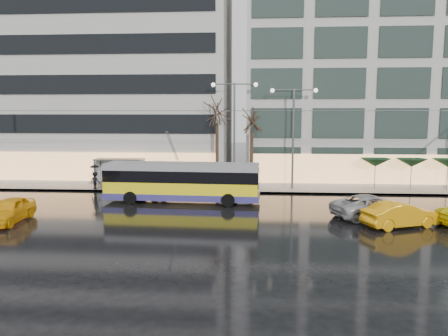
# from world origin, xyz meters

# --- Properties ---
(ground) EXTENTS (140.00, 140.00, 0.00)m
(ground) POSITION_xyz_m (0.00, 0.00, 0.00)
(ground) COLOR black
(ground) RESTS_ON ground
(sidewalk) EXTENTS (80.00, 10.00, 0.15)m
(sidewalk) POSITION_xyz_m (2.00, 14.00, 0.07)
(sidewalk) COLOR gray
(sidewalk) RESTS_ON ground
(kerb) EXTENTS (80.00, 0.10, 0.15)m
(kerb) POSITION_xyz_m (2.00, 9.05, 0.07)
(kerb) COLOR slate
(kerb) RESTS_ON ground
(building_left) EXTENTS (34.00, 14.00, 22.00)m
(building_left) POSITION_xyz_m (-16.00, 19.00, 11.15)
(building_left) COLOR #B7B5AF
(building_left) RESTS_ON sidewalk
(building_right) EXTENTS (32.00, 14.00, 25.00)m
(building_right) POSITION_xyz_m (19.00, 19.00, 12.65)
(building_right) COLOR #B7B5AF
(building_right) RESTS_ON sidewalk
(trolleybus) EXTENTS (11.58, 4.73, 5.32)m
(trolleybus) POSITION_xyz_m (-1.64, 5.19, 1.44)
(trolleybus) COLOR yellow
(trolleybus) RESTS_ON ground
(catenary) EXTENTS (42.24, 5.12, 7.00)m
(catenary) POSITION_xyz_m (1.00, 7.94, 4.25)
(catenary) COLOR #595B60
(catenary) RESTS_ON ground
(bus_shelter) EXTENTS (4.20, 1.60, 2.51)m
(bus_shelter) POSITION_xyz_m (-8.38, 10.69, 1.96)
(bus_shelter) COLOR #595B60
(bus_shelter) RESTS_ON sidewalk
(street_lamp_near) EXTENTS (3.96, 0.36, 9.03)m
(street_lamp_near) POSITION_xyz_m (2.00, 10.80, 5.99)
(street_lamp_near) COLOR #595B60
(street_lamp_near) RESTS_ON sidewalk
(street_lamp_far) EXTENTS (3.96, 0.36, 8.53)m
(street_lamp_far) POSITION_xyz_m (7.00, 10.80, 5.71)
(street_lamp_far) COLOR #595B60
(street_lamp_far) RESTS_ON sidewalk
(tree_a) EXTENTS (3.20, 3.20, 8.40)m
(tree_a) POSITION_xyz_m (0.50, 11.00, 7.09)
(tree_a) COLOR black
(tree_a) RESTS_ON sidewalk
(tree_b) EXTENTS (3.20, 3.20, 7.70)m
(tree_b) POSITION_xyz_m (3.50, 11.20, 6.40)
(tree_b) COLOR black
(tree_b) RESTS_ON sidewalk
(parasol_a) EXTENTS (2.50, 2.50, 2.65)m
(parasol_a) POSITION_xyz_m (14.00, 11.00, 2.45)
(parasol_a) COLOR #595B60
(parasol_a) RESTS_ON sidewalk
(parasol_b) EXTENTS (2.50, 2.50, 2.65)m
(parasol_b) POSITION_xyz_m (17.00, 11.00, 2.45)
(parasol_b) COLOR #595B60
(parasol_b) RESTS_ON sidewalk
(parasol_c) EXTENTS (2.50, 2.50, 2.65)m
(parasol_c) POSITION_xyz_m (20.00, 11.00, 2.45)
(parasol_c) COLOR #595B60
(parasol_c) RESTS_ON sidewalk
(taxi_a) EXTENTS (2.02, 4.55, 1.52)m
(taxi_a) POSITION_xyz_m (-11.20, -1.54, 0.76)
(taxi_a) COLOR #FFB20D
(taxi_a) RESTS_ON ground
(taxi_b) EXTENTS (4.78, 3.05, 1.49)m
(taxi_b) POSITION_xyz_m (12.31, -0.95, 0.74)
(taxi_b) COLOR #FFA60D
(taxi_b) RESTS_ON ground
(sedan_silver) EXTENTS (5.77, 4.12, 1.46)m
(sedan_silver) POSITION_xyz_m (11.26, 1.29, 0.73)
(sedan_silver) COLOR #AEADB1
(sedan_silver) RESTS_ON ground
(pedestrian_a) EXTENTS (1.26, 1.27, 2.19)m
(pedestrian_a) POSITION_xyz_m (-4.73, 9.40, 1.57)
(pedestrian_a) COLOR black
(pedestrian_a) RESTS_ON sidewalk
(pedestrian_b) EXTENTS (1.15, 1.05, 1.94)m
(pedestrian_b) POSITION_xyz_m (-4.48, 11.66, 1.12)
(pedestrian_b) COLOR black
(pedestrian_b) RESTS_ON sidewalk
(pedestrian_c) EXTENTS (1.11, 1.08, 2.11)m
(pedestrian_c) POSITION_xyz_m (-9.83, 9.40, 1.27)
(pedestrian_c) COLOR black
(pedestrian_c) RESTS_ON sidewalk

